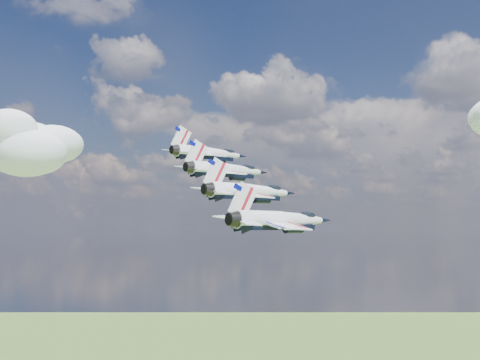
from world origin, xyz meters
The scene contains 5 objects.
cloud_left centered at (-138.99, 81.00, 167.40)m, with size 46.33×36.41×18.20m, color white.
jet_0 centered at (-31.40, 35.36, 151.49)m, with size 10.11×14.97×4.47m, color white, non-canonical shape.
jet_1 centered at (-23.18, 28.49, 147.83)m, with size 10.11×14.97×4.47m, color white, non-canonical shape.
jet_2 centered at (-14.97, 21.62, 144.16)m, with size 10.11×14.97×4.47m, color white, non-canonical shape.
jet_3 centered at (-6.76, 14.75, 140.50)m, with size 10.11×14.97×4.47m, color white, non-canonical shape.
Camera 1 is at (24.54, -41.32, 139.60)m, focal length 45.00 mm.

